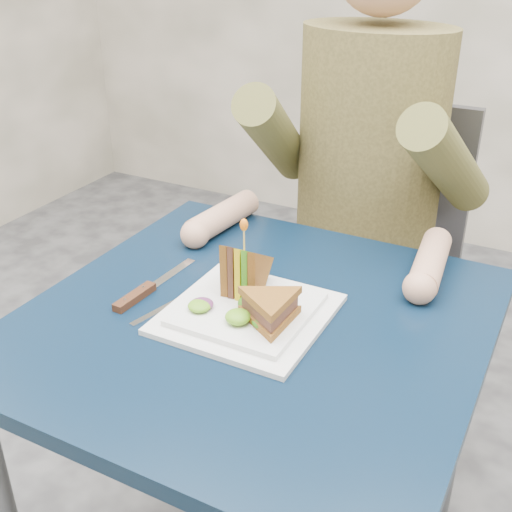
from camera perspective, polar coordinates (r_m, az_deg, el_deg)
The scene contains 12 objects.
table at distance 1.14m, azimuth -0.13°, elevation -8.72°, with size 0.75×0.75×0.73m.
chair at distance 1.72m, azimuth 10.25°, elevation 0.10°, with size 0.42×0.40×0.93m.
diner at distance 1.49m, azimuth 10.07°, elevation 11.19°, with size 0.54×0.59×0.74m.
plate at distance 1.08m, azimuth -0.76°, elevation -5.00°, with size 0.26×0.26×0.02m.
sandwich_flat at distance 1.03m, azimuth 1.27°, elevation -4.74°, with size 0.17×0.17×0.05m.
sandwich_upright at distance 1.11m, azimuth -1.04°, elevation -1.53°, with size 0.09×0.15×0.15m.
fork at distance 1.13m, azimuth -7.59°, elevation -4.31°, with size 0.06×0.18×0.01m.
knife at distance 1.16m, azimuth -10.11°, elevation -3.20°, with size 0.03×0.22×0.02m.
toothpick at distance 1.08m, azimuth -1.07°, elevation 1.44°, with size 0.00×0.00×0.06m, color tan.
toothpick_frill at distance 1.07m, azimuth -1.08°, elevation 2.79°, with size 0.01×0.01×0.02m, color orange.
lettuce_spill at distance 1.08m, azimuth -0.28°, elevation -3.87°, with size 0.15×0.13×0.02m, color #337A14, non-canonical shape.
onion_ring at distance 1.07m, azimuth 0.07°, elevation -3.90°, with size 0.04×0.04×0.01m, color #9E4C7A.
Camera 1 is at (0.43, -0.81, 1.32)m, focal length 45.00 mm.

